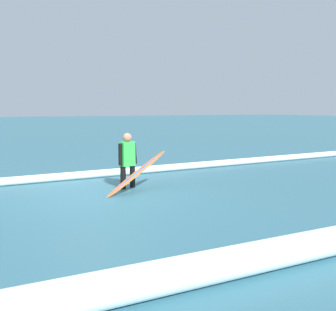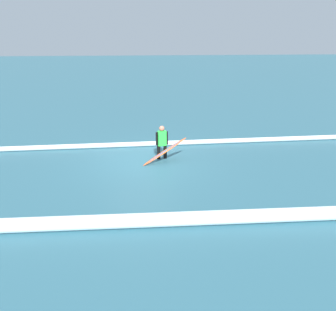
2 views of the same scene
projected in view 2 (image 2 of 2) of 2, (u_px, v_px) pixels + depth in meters
ground_plane at (140, 161)px, 13.74m from camera, size 186.61×186.61×0.00m
surfer at (162, 141)px, 13.79m from camera, size 0.51×0.26×1.40m
surfboard at (165, 151)px, 13.50m from camera, size 1.91×0.87×0.94m
wave_crest_foreground at (201, 142)px, 15.91m from camera, size 20.35×0.29×0.22m
wave_crest_midground at (159, 220)px, 8.90m from camera, size 23.48×1.51×0.39m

